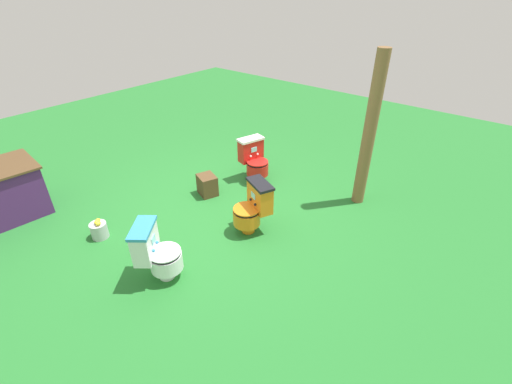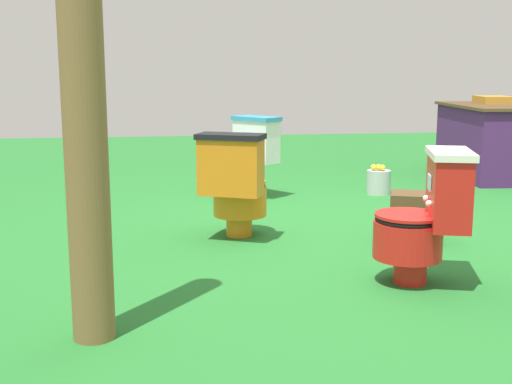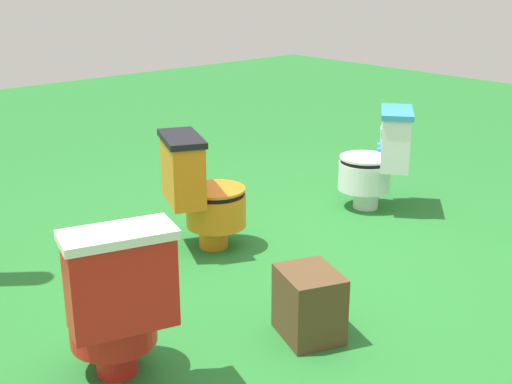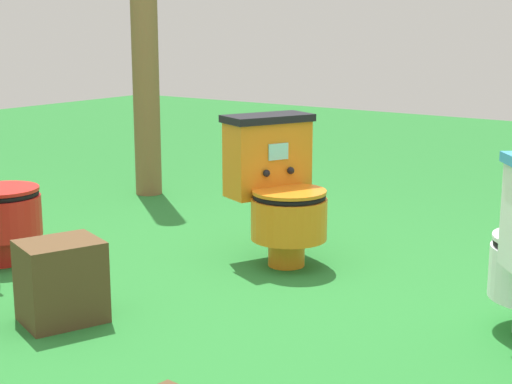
{
  "view_description": "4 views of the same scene",
  "coord_description": "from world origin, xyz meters",
  "px_view_note": "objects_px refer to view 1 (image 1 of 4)",
  "views": [
    {
      "loc": [
        -2.92,
        -3.19,
        3.01
      ],
      "look_at": [
        0.17,
        -0.65,
        0.54
      ],
      "focal_mm": 24.6,
      "sensor_mm": 36.0,
      "label": 1
    },
    {
      "loc": [
        4.45,
        -1.17,
        1.14
      ],
      "look_at": [
        0.01,
        -0.54,
        0.31
      ],
      "focal_mm": 46.59,
      "sensor_mm": 36.0,
      "label": 2
    },
    {
      "loc": [
        2.38,
        2.43,
        1.68
      ],
      "look_at": [
        0.03,
        -0.22,
        0.48
      ],
      "focal_mm": 47.42,
      "sensor_mm": 36.0,
      "label": 3
    },
    {
      "loc": [
        -2.06,
        2.46,
        1.18
      ],
      "look_at": [
        -0.12,
        -0.25,
        0.45
      ],
      "focal_mm": 55.45,
      "sensor_mm": 36.0,
      "label": 4
    }
  ],
  "objects_px": {
    "toilet_orange": "(253,207)",
    "small_crate": "(207,185)",
    "toilet_white": "(157,252)",
    "toilet_red": "(254,160)",
    "lemon_bucket": "(99,230)",
    "wooden_post": "(369,133)"
  },
  "relations": [
    {
      "from": "toilet_orange",
      "to": "small_crate",
      "type": "xyz_separation_m",
      "value": [
        0.26,
        1.16,
        -0.2
      ]
    },
    {
      "from": "toilet_white",
      "to": "small_crate",
      "type": "relative_size",
      "value": 2.2
    },
    {
      "from": "toilet_red",
      "to": "lemon_bucket",
      "type": "distance_m",
      "value": 2.63
    },
    {
      "from": "toilet_white",
      "to": "wooden_post",
      "type": "distance_m",
      "value": 3.26
    },
    {
      "from": "small_crate",
      "to": "lemon_bucket",
      "type": "height_order",
      "value": "small_crate"
    },
    {
      "from": "toilet_orange",
      "to": "toilet_red",
      "type": "distance_m",
      "value": 1.43
    },
    {
      "from": "wooden_post",
      "to": "small_crate",
      "type": "distance_m",
      "value": 2.57
    },
    {
      "from": "toilet_white",
      "to": "lemon_bucket",
      "type": "height_order",
      "value": "toilet_white"
    },
    {
      "from": "lemon_bucket",
      "to": "wooden_post",
      "type": "bearing_deg",
      "value": -36.71
    },
    {
      "from": "toilet_white",
      "to": "small_crate",
      "type": "bearing_deg",
      "value": 170.66
    },
    {
      "from": "toilet_white",
      "to": "toilet_red",
      "type": "height_order",
      "value": "same"
    },
    {
      "from": "small_crate",
      "to": "lemon_bucket",
      "type": "distance_m",
      "value": 1.72
    },
    {
      "from": "toilet_red",
      "to": "lemon_bucket",
      "type": "height_order",
      "value": "toilet_red"
    },
    {
      "from": "toilet_orange",
      "to": "toilet_white",
      "type": "xyz_separation_m",
      "value": [
        -1.37,
        0.26,
        0.0
      ]
    },
    {
      "from": "toilet_red",
      "to": "wooden_post",
      "type": "height_order",
      "value": "wooden_post"
    },
    {
      "from": "toilet_orange",
      "to": "toilet_red",
      "type": "xyz_separation_m",
      "value": [
        1.12,
        0.89,
        0.0
      ]
    },
    {
      "from": "small_crate",
      "to": "lemon_bucket",
      "type": "relative_size",
      "value": 1.19
    },
    {
      "from": "toilet_red",
      "to": "toilet_orange",
      "type": "bearing_deg",
      "value": 54.97
    },
    {
      "from": "toilet_orange",
      "to": "lemon_bucket",
      "type": "xyz_separation_m",
      "value": [
        -1.43,
        1.48,
        -0.25
      ]
    },
    {
      "from": "toilet_red",
      "to": "lemon_bucket",
      "type": "relative_size",
      "value": 2.63
    },
    {
      "from": "toilet_orange",
      "to": "small_crate",
      "type": "bearing_deg",
      "value": 11.23
    },
    {
      "from": "wooden_post",
      "to": "lemon_bucket",
      "type": "xyz_separation_m",
      "value": [
        -3.06,
        2.28,
        -1.01
      ]
    }
  ]
}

